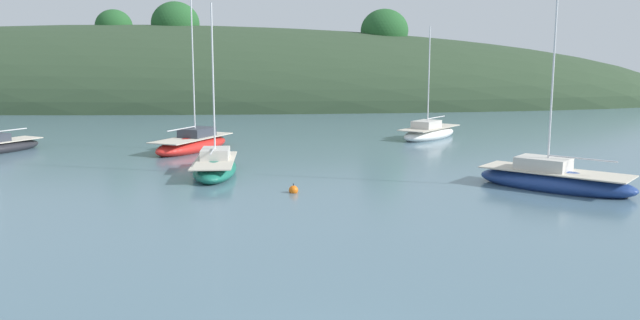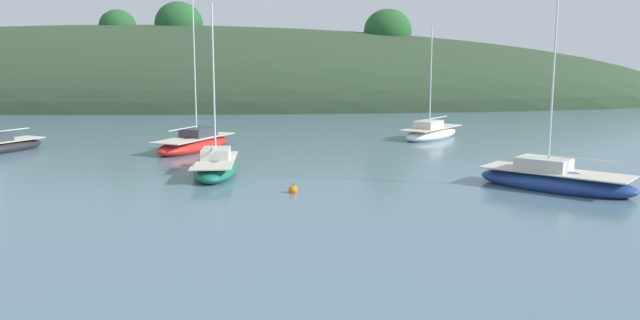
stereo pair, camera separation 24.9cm
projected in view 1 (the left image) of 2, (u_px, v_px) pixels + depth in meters
name	position (u px, v px, depth m)	size (l,w,h in m)	color
far_shoreline_hill	(127.00, 102.00, 86.56)	(150.00, 36.00, 23.61)	#2D422B
sailboat_cream_ketch	(554.00, 180.00, 30.82)	(7.35, 6.68, 9.64)	navy
sailboat_red_portside	(215.00, 167.00, 34.62)	(2.65, 6.76, 9.29)	#196B56
sailboat_yellow_far	(193.00, 144.00, 43.40)	(5.29, 7.75, 10.21)	red
sailboat_black_sloop	(429.00, 133.00, 49.84)	(6.10, 6.96, 8.76)	white
mooring_buoy_outer	(293.00, 190.00, 30.03)	(0.44, 0.44, 0.54)	orange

